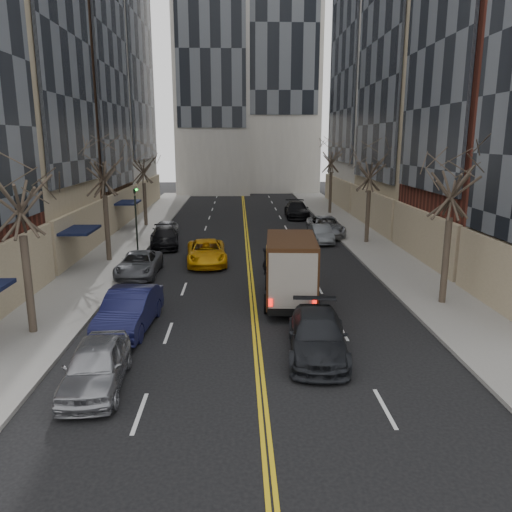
{
  "coord_description": "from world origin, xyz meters",
  "views": [
    {
      "loc": [
        -0.68,
        -10.8,
        7.54
      ],
      "look_at": [
        0.15,
        11.94,
        2.2
      ],
      "focal_mm": 35.0,
      "sensor_mm": 36.0,
      "label": 1
    }
  ],
  "objects_px": {
    "ups_truck": "(291,269)",
    "taxi": "(207,252)",
    "observer_sedan": "(317,335)",
    "pedestrian": "(266,261)"
  },
  "relations": [
    {
      "from": "ups_truck",
      "to": "taxi",
      "type": "relative_size",
      "value": 1.17
    },
    {
      "from": "taxi",
      "to": "observer_sedan",
      "type": "bearing_deg",
      "value": -75.48
    },
    {
      "from": "ups_truck",
      "to": "observer_sedan",
      "type": "bearing_deg",
      "value": -82.5
    },
    {
      "from": "taxi",
      "to": "pedestrian",
      "type": "xyz_separation_m",
      "value": [
        3.54,
        -2.56,
        0.05
      ]
    },
    {
      "from": "pedestrian",
      "to": "observer_sedan",
      "type": "bearing_deg",
      "value": -163.97
    },
    {
      "from": "ups_truck",
      "to": "observer_sedan",
      "type": "xyz_separation_m",
      "value": [
        0.35,
        -5.92,
        -0.88
      ]
    },
    {
      "from": "ups_truck",
      "to": "taxi",
      "type": "bearing_deg",
      "value": 123.72
    },
    {
      "from": "ups_truck",
      "to": "observer_sedan",
      "type": "relative_size",
      "value": 1.15
    },
    {
      "from": "observer_sedan",
      "to": "taxi",
      "type": "relative_size",
      "value": 1.02
    },
    {
      "from": "ups_truck",
      "to": "pedestrian",
      "type": "relative_size",
      "value": 3.91
    }
  ]
}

